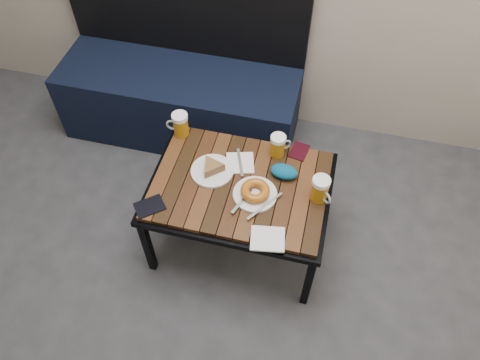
% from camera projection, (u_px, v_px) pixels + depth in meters
% --- Properties ---
extents(bench, '(1.40, 0.50, 0.95)m').
position_uv_depth(bench, '(181.00, 94.00, 2.82)').
color(bench, black).
rests_on(bench, ground).
extents(cafe_table, '(0.84, 0.62, 0.47)m').
position_uv_depth(cafe_table, '(240.00, 189.00, 2.19)').
color(cafe_table, black).
rests_on(cafe_table, ground).
extents(beer_mug_left, '(0.12, 0.08, 0.13)m').
position_uv_depth(beer_mug_left, '(180.00, 124.00, 2.30)').
color(beer_mug_left, '#AA6D0D').
rests_on(beer_mug_left, cafe_table).
extents(beer_mug_centre, '(0.11, 0.10, 0.12)m').
position_uv_depth(beer_mug_centre, '(278.00, 145.00, 2.22)').
color(beer_mug_centre, '#AA6D0D').
rests_on(beer_mug_centre, cafe_table).
extents(beer_mug_right, '(0.11, 0.11, 0.13)m').
position_uv_depth(beer_mug_right, '(320.00, 189.00, 2.05)').
color(beer_mug_right, '#AA6D0D').
rests_on(beer_mug_right, cafe_table).
extents(plate_pie, '(0.20, 0.20, 0.06)m').
position_uv_depth(plate_pie, '(212.00, 169.00, 2.18)').
color(plate_pie, white).
rests_on(plate_pie, cafe_table).
extents(plate_bagel, '(0.22, 0.25, 0.06)m').
position_uv_depth(plate_bagel, '(255.00, 192.00, 2.10)').
color(plate_bagel, white).
rests_on(plate_bagel, cafe_table).
extents(napkin_left, '(0.16, 0.17, 0.01)m').
position_uv_depth(napkin_left, '(240.00, 163.00, 2.22)').
color(napkin_left, white).
rests_on(napkin_left, cafe_table).
extents(napkin_right, '(0.16, 0.14, 0.01)m').
position_uv_depth(napkin_right, '(268.00, 239.00, 1.97)').
color(napkin_right, white).
rests_on(napkin_right, cafe_table).
extents(passport_navy, '(0.16, 0.15, 0.01)m').
position_uv_depth(passport_navy, '(150.00, 206.00, 2.07)').
color(passport_navy, black).
rests_on(passport_navy, cafe_table).
extents(passport_burgundy, '(0.10, 0.12, 0.01)m').
position_uv_depth(passport_burgundy, '(299.00, 151.00, 2.27)').
color(passport_burgundy, black).
rests_on(passport_burgundy, cafe_table).
extents(knit_pouch, '(0.14, 0.10, 0.06)m').
position_uv_depth(knit_pouch, '(284.00, 172.00, 2.16)').
color(knit_pouch, navy).
rests_on(knit_pouch, cafe_table).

